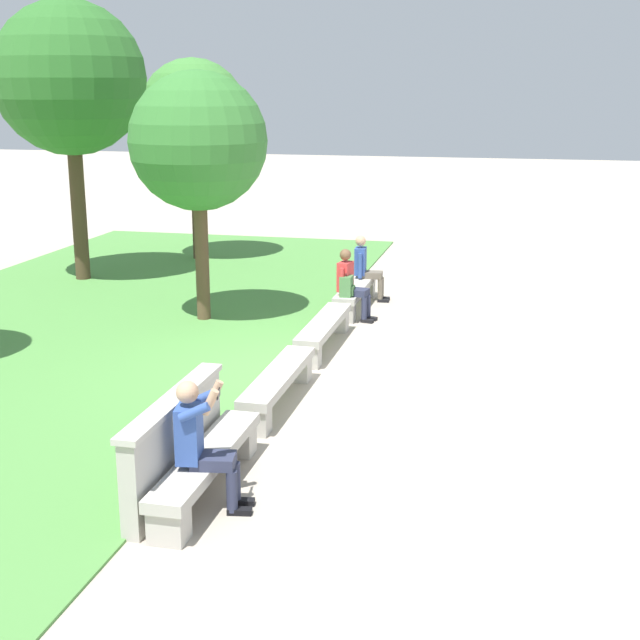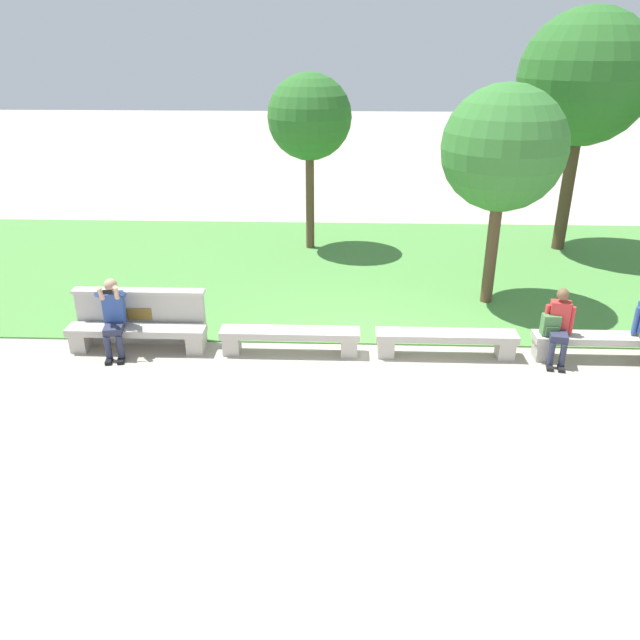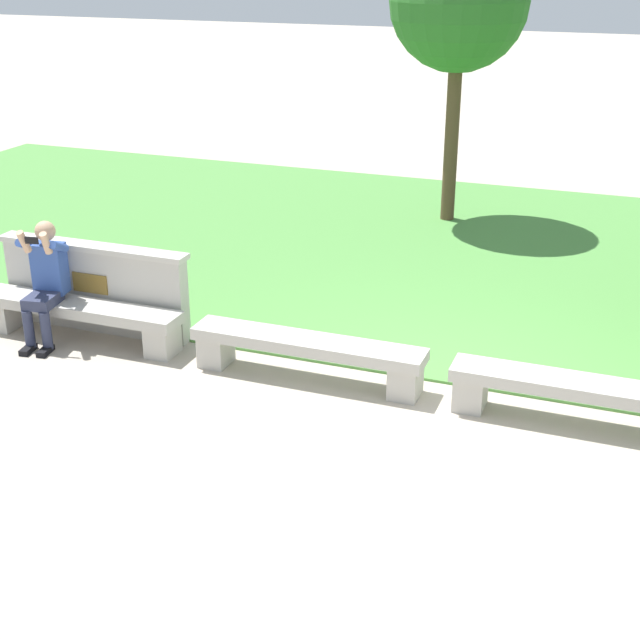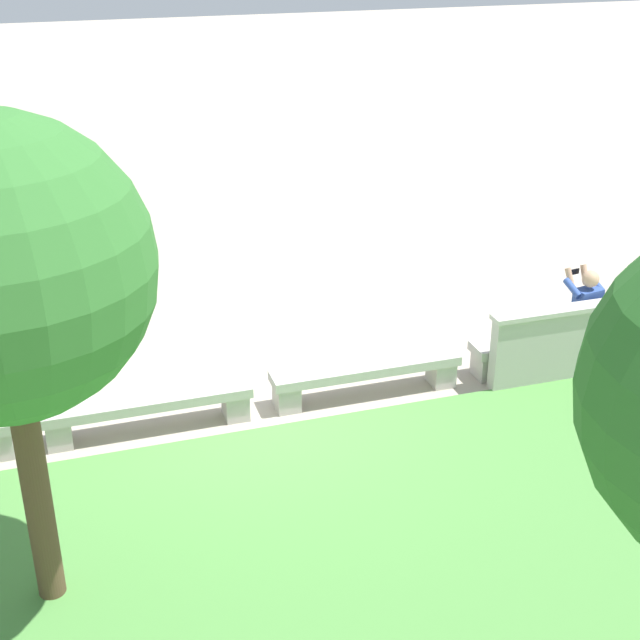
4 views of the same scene
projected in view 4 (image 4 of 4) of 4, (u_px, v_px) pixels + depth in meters
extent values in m
plane|color=#B2A593|center=(262.00, 412.00, 10.73)|extent=(80.00, 80.00, 0.00)
cube|color=#B7B2A8|center=(557.00, 339.00, 11.65)|extent=(2.39, 0.40, 0.12)
cube|color=#B7B2A8|center=(622.00, 344.00, 12.02)|extent=(0.28, 0.34, 0.33)
cube|color=#B7B2A8|center=(486.00, 365.00, 11.47)|extent=(0.28, 0.34, 0.33)
cube|color=#B7B2A8|center=(366.00, 368.00, 10.92)|extent=(2.39, 0.40, 0.12)
cube|color=#B7B2A8|center=(441.00, 372.00, 11.30)|extent=(0.28, 0.34, 0.33)
cube|color=#B7B2A8|center=(287.00, 396.00, 10.74)|extent=(0.28, 0.34, 0.33)
cube|color=#B7B2A8|center=(148.00, 401.00, 10.20)|extent=(2.39, 0.40, 0.12)
cube|color=#B7B2A8|center=(236.00, 404.00, 10.57)|extent=(0.28, 0.34, 0.33)
cube|color=#B7B2A8|center=(59.00, 432.00, 10.02)|extent=(0.28, 0.34, 0.33)
cube|color=#B7B2A8|center=(0.00, 441.00, 9.85)|extent=(0.28, 0.34, 0.33)
cube|color=#B7B2A8|center=(572.00, 344.00, 11.32)|extent=(2.25, 0.18, 0.95)
cube|color=beige|center=(577.00, 308.00, 11.10)|extent=(2.31, 0.24, 0.06)
cube|color=brown|center=(569.00, 333.00, 11.35)|extent=(0.44, 0.02, 0.22)
cube|color=black|center=(560.00, 344.00, 12.30)|extent=(0.14, 0.25, 0.06)
cylinder|color=#2D334C|center=(565.00, 333.00, 12.15)|extent=(0.11, 0.11, 0.42)
cube|color=black|center=(549.00, 347.00, 12.22)|extent=(0.14, 0.25, 0.06)
cylinder|color=#2D334C|center=(554.00, 336.00, 12.07)|extent=(0.11, 0.11, 0.42)
cube|color=#2D334C|center=(572.00, 322.00, 11.84)|extent=(0.37, 0.46, 0.12)
cube|color=#33519E|center=(586.00, 309.00, 11.54)|extent=(0.37, 0.27, 0.56)
sphere|color=tan|center=(591.00, 279.00, 11.36)|extent=(0.22, 0.22, 0.22)
cylinder|color=#33519E|center=(595.00, 283.00, 11.57)|extent=(0.14, 0.32, 0.21)
cylinder|color=tan|center=(585.00, 274.00, 11.62)|extent=(0.09, 0.19, 0.27)
cylinder|color=#33519E|center=(573.00, 288.00, 11.42)|extent=(0.14, 0.32, 0.21)
cylinder|color=tan|center=(570.00, 278.00, 11.52)|extent=(0.13, 0.20, 0.27)
cube|color=black|center=(574.00, 272.00, 11.60)|extent=(0.15, 0.04, 0.08)
cube|color=black|center=(0.00, 434.00, 10.24)|extent=(0.14, 0.24, 0.06)
cylinder|color=brown|center=(35.00, 481.00, 7.41)|extent=(0.24, 0.24, 2.42)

